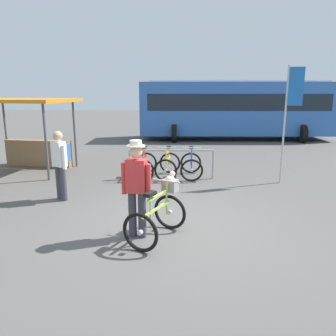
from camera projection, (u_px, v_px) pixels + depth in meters
The scene contains 11 objects.
ground_plane at pixel (170, 226), 6.22m from camera, with size 80.00×80.00×0.00m, color #514F4C.
bike_rack_rail at pixel (171, 158), 9.48m from camera, with size 2.50×0.27×0.88m.
racked_bike_red at pixel (145, 165), 9.72m from camera, with size 0.71×1.15×0.98m.
racked_bike_yellow at pixel (168, 165), 9.72m from camera, with size 0.70×1.11×0.97m.
racked_bike_blue at pixel (191, 165), 9.72m from camera, with size 0.71×1.14×0.98m.
featured_bicycle at pixel (160, 211), 5.66m from camera, with size 1.03×1.26×1.09m.
person_with_featured_bike at pixel (137, 185), 5.56m from camera, with size 0.53×0.32×1.72m.
pedestrian_with_backpack at pixel (60, 161), 7.55m from camera, with size 0.47×0.45×1.64m.
bus_distant at pixel (235, 107), 17.39m from camera, with size 10.15×3.88×3.08m.
market_stall at pixel (29, 127), 10.58m from camera, with size 3.30×2.58×2.30m.
banner_flag at pixel (291, 103), 8.67m from camera, with size 0.45×0.05×3.20m.
Camera 1 is at (0.46, -5.78, 2.51)m, focal length 34.71 mm.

